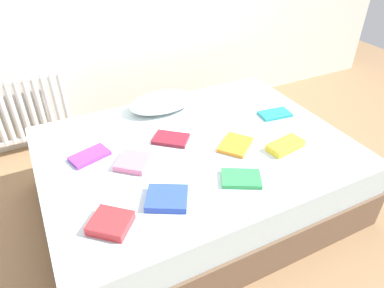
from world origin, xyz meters
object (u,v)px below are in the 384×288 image
at_px(bed, 195,175).
at_px(textbook_teal, 275,114).
at_px(textbook_green, 241,179).
at_px(textbook_red, 111,223).
at_px(radiator, 27,109).
at_px(textbook_maroon, 171,139).
at_px(textbook_yellow, 285,146).
at_px(textbook_blue, 167,198).
at_px(pillow, 162,102).
at_px(textbook_pink, 133,162).
at_px(textbook_purple, 90,156).
at_px(textbook_orange, 236,145).

xyz_separation_m(bed, textbook_teal, (0.71, 0.08, 0.26)).
bearing_deg(textbook_green, textbook_red, -150.95).
bearing_deg(radiator, textbook_maroon, -52.47).
height_order(radiator, textbook_green, radiator).
bearing_deg(textbook_yellow, textbook_green, -171.38).
bearing_deg(bed, textbook_red, -147.75).
bearing_deg(textbook_blue, textbook_green, 24.35).
xyz_separation_m(textbook_red, textbook_yellow, (1.19, 0.14, -0.00)).
xyz_separation_m(textbook_yellow, textbook_teal, (0.21, 0.37, -0.01)).
distance_m(pillow, textbook_maroon, 0.44).
relative_size(textbook_green, textbook_teal, 0.97).
xyz_separation_m(textbook_green, textbook_yellow, (0.43, 0.14, 0.01)).
bearing_deg(textbook_teal, textbook_red, -152.71).
bearing_deg(pillow, radiator, 145.03).
bearing_deg(pillow, textbook_red, -124.80).
height_order(textbook_red, textbook_blue, textbook_red).
relative_size(textbook_red, textbook_blue, 0.87).
height_order(radiator, textbook_pink, radiator).
distance_m(textbook_purple, textbook_teal, 1.36).
bearing_deg(textbook_blue, textbook_pink, 127.31).
distance_m(textbook_red, textbook_blue, 0.32).
bearing_deg(textbook_red, textbook_blue, 48.74).
bearing_deg(textbook_maroon, textbook_orange, 4.32).
height_order(textbook_maroon, textbook_red, textbook_red).
bearing_deg(bed, textbook_green, -80.06).
xyz_separation_m(textbook_pink, textbook_maroon, (0.31, 0.14, -0.01)).
relative_size(textbook_green, textbook_blue, 1.03).
xyz_separation_m(radiator, pillow, (0.94, -0.66, 0.16)).
relative_size(pillow, textbook_maroon, 2.24).
height_order(bed, radiator, radiator).
distance_m(textbook_green, textbook_blue, 0.45).
distance_m(radiator, textbook_green, 1.92).
relative_size(radiator, textbook_green, 2.88).
relative_size(textbook_pink, textbook_maroon, 0.82).
height_order(pillow, textbook_maroon, pillow).
bearing_deg(textbook_green, radiator, 150.69).
bearing_deg(textbook_yellow, textbook_blue, 177.57).
xyz_separation_m(bed, textbook_blue, (-0.37, -0.39, 0.27)).
bearing_deg(bed, textbook_pink, -178.54).
relative_size(pillow, textbook_pink, 2.73).
xyz_separation_m(pillow, textbook_maroon, (-0.11, -0.42, -0.05)).
xyz_separation_m(textbook_green, textbook_red, (-0.76, -0.01, 0.01)).
distance_m(bed, pillow, 0.63).
distance_m(radiator, textbook_pink, 1.32).
bearing_deg(textbook_red, textbook_green, 41.95).
bearing_deg(textbook_green, textbook_maroon, 138.02).
xyz_separation_m(textbook_pink, textbook_orange, (0.66, -0.12, -0.01)).
bearing_deg(bed, textbook_orange, -28.83).
bearing_deg(bed, textbook_yellow, -30.00).
distance_m(textbook_pink, textbook_maroon, 0.34).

